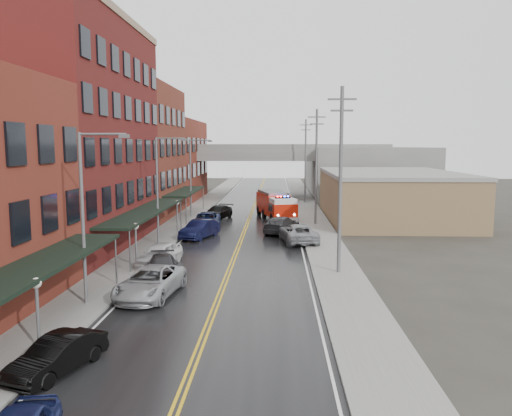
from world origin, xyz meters
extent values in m
plane|color=#2D2B26|center=(0.00, 0.00, 0.00)|extent=(220.00, 220.00, 0.00)
cube|color=black|center=(0.00, 30.00, 0.01)|extent=(11.00, 160.00, 0.02)
cube|color=slate|center=(-7.30, 30.00, 0.07)|extent=(3.00, 160.00, 0.15)
cube|color=slate|center=(7.30, 30.00, 0.07)|extent=(3.00, 160.00, 0.15)
cube|color=gray|center=(-5.65, 30.00, 0.07)|extent=(0.30, 160.00, 0.15)
cube|color=gray|center=(5.65, 30.00, 0.07)|extent=(0.30, 160.00, 0.15)
cube|color=#551716|center=(-13.30, 23.00, 9.00)|extent=(9.00, 20.00, 18.00)
cube|color=maroon|center=(-13.30, 40.50, 7.50)|extent=(9.00, 15.00, 15.00)
cube|color=maroon|center=(-13.30, 58.00, 6.00)|extent=(9.00, 20.00, 12.00)
cube|color=olive|center=(16.00, 40.00, 2.50)|extent=(14.00, 22.00, 5.00)
cube|color=slate|center=(18.00, 70.00, 4.00)|extent=(18.00, 30.00, 8.00)
cube|color=black|center=(-7.50, 4.00, 3.00)|extent=(2.60, 16.00, 0.18)
cylinder|color=slate|center=(-6.35, 11.60, 1.50)|extent=(0.10, 0.10, 3.00)
cube|color=black|center=(-7.50, 23.00, 3.00)|extent=(2.60, 18.00, 0.18)
cylinder|color=slate|center=(-6.35, 14.40, 1.50)|extent=(0.10, 0.10, 3.00)
cylinder|color=slate|center=(-6.35, 31.60, 1.50)|extent=(0.10, 0.10, 3.00)
cube|color=black|center=(-7.50, 40.50, 3.00)|extent=(2.60, 13.00, 0.18)
cylinder|color=slate|center=(-6.35, 34.40, 1.50)|extent=(0.10, 0.10, 3.00)
cylinder|color=slate|center=(-6.35, 46.60, 1.50)|extent=(0.10, 0.10, 3.00)
cylinder|color=#59595B|center=(-6.40, 2.00, 1.40)|extent=(0.14, 0.14, 2.80)
sphere|color=silver|center=(-6.40, 2.00, 2.90)|extent=(0.44, 0.44, 0.44)
cylinder|color=#59595B|center=(-6.40, 16.00, 1.40)|extent=(0.14, 0.14, 2.80)
sphere|color=silver|center=(-6.40, 16.00, 2.90)|extent=(0.44, 0.44, 0.44)
cylinder|color=#59595B|center=(-6.40, 30.00, 1.40)|extent=(0.14, 0.14, 2.80)
sphere|color=silver|center=(-6.40, 30.00, 2.90)|extent=(0.44, 0.44, 0.44)
cylinder|color=#59595B|center=(-6.80, 8.00, 4.50)|extent=(0.18, 0.18, 9.00)
cylinder|color=#59595B|center=(-5.60, 8.00, 8.90)|extent=(2.40, 0.12, 0.12)
cube|color=#59595B|center=(-4.50, 8.00, 8.80)|extent=(0.50, 0.22, 0.18)
cylinder|color=#59595B|center=(-6.80, 24.00, 4.50)|extent=(0.18, 0.18, 9.00)
cylinder|color=#59595B|center=(-5.60, 24.00, 8.90)|extent=(2.40, 0.12, 0.12)
cube|color=#59595B|center=(-4.50, 24.00, 8.80)|extent=(0.50, 0.22, 0.18)
cylinder|color=#59595B|center=(-6.80, 40.00, 4.50)|extent=(0.18, 0.18, 9.00)
cylinder|color=#59595B|center=(-5.60, 40.00, 8.90)|extent=(2.40, 0.12, 0.12)
cube|color=#59595B|center=(-4.50, 40.00, 8.80)|extent=(0.50, 0.22, 0.18)
cylinder|color=#59595B|center=(7.20, 15.00, 6.00)|extent=(0.24, 0.24, 12.00)
cube|color=#59595B|center=(7.20, 15.00, 11.20)|extent=(1.80, 0.12, 0.12)
cube|color=#59595B|center=(7.20, 15.00, 10.50)|extent=(1.40, 0.12, 0.12)
cylinder|color=#59595B|center=(7.20, 35.00, 6.00)|extent=(0.24, 0.24, 12.00)
cube|color=#59595B|center=(7.20, 35.00, 11.20)|extent=(1.80, 0.12, 0.12)
cube|color=#59595B|center=(7.20, 35.00, 10.50)|extent=(1.40, 0.12, 0.12)
cylinder|color=#59595B|center=(7.20, 55.00, 6.00)|extent=(0.24, 0.24, 12.00)
cube|color=#59595B|center=(7.20, 55.00, 11.20)|extent=(1.80, 0.12, 0.12)
cube|color=#59595B|center=(7.20, 55.00, 10.50)|extent=(1.40, 0.12, 0.12)
cube|color=slate|center=(0.00, 62.00, 6.75)|extent=(40.00, 10.00, 1.50)
cube|color=slate|center=(-11.00, 62.00, 3.00)|extent=(1.60, 8.00, 6.00)
cube|color=slate|center=(11.00, 62.00, 3.00)|extent=(1.60, 8.00, 6.00)
cube|color=red|center=(2.69, 40.73, 1.64)|extent=(4.10, 6.31, 2.22)
cube|color=red|center=(3.79, 36.76, 1.32)|extent=(3.28, 3.35, 1.59)
cube|color=silver|center=(3.79, 36.76, 2.38)|extent=(3.10, 3.11, 0.53)
cube|color=black|center=(3.73, 36.96, 1.64)|extent=(3.02, 2.34, 0.85)
cube|color=slate|center=(2.69, 40.73, 2.91)|extent=(3.73, 5.83, 0.32)
cube|color=black|center=(3.79, 36.76, 2.73)|extent=(1.71, 0.74, 0.15)
sphere|color=#FF0C0C|center=(3.23, 36.60, 2.81)|extent=(0.21, 0.21, 0.21)
sphere|color=#1933FF|center=(4.35, 36.91, 2.81)|extent=(0.21, 0.21, 0.21)
cylinder|color=black|center=(2.69, 36.34, 0.53)|extent=(1.12, 0.64, 1.06)
cylinder|color=black|center=(4.94, 36.96, 0.53)|extent=(1.12, 0.64, 1.06)
cylinder|color=black|center=(1.71, 39.91, 0.53)|extent=(1.12, 0.64, 1.06)
cylinder|color=black|center=(3.95, 40.53, 0.53)|extent=(1.12, 0.64, 1.06)
cylinder|color=black|center=(1.00, 42.45, 0.53)|extent=(1.12, 0.64, 1.06)
cylinder|color=black|center=(3.24, 43.07, 0.53)|extent=(1.12, 0.64, 1.06)
imported|color=black|center=(-4.87, 0.30, 0.67)|extent=(2.68, 4.33, 1.35)
imported|color=#9DA0A4|center=(-3.83, 9.70, 0.80)|extent=(3.38, 6.08, 1.61)
imported|color=#2A2A2D|center=(-4.13, 13.82, 0.66)|extent=(2.75, 4.86, 1.33)
imported|color=silver|center=(-5.00, 16.80, 0.79)|extent=(2.85, 4.96, 1.59)
imported|color=black|center=(-3.79, 27.20, 0.82)|extent=(3.28, 5.28, 1.64)
imported|color=#111D43|center=(-4.00, 33.14, 0.76)|extent=(2.75, 5.58, 1.52)
imported|color=black|center=(-3.60, 39.20, 0.75)|extent=(3.54, 5.55, 1.50)
imported|color=gray|center=(5.00, 25.55, 0.82)|extent=(3.60, 6.23, 1.63)
imported|color=#272629|center=(3.60, 30.13, 0.80)|extent=(3.97, 5.98, 1.61)
imported|color=silver|center=(3.90, 43.77, 0.70)|extent=(2.20, 4.30, 1.40)
imported|color=#0E1A34|center=(3.87, 50.90, 0.69)|extent=(1.70, 4.24, 1.37)
camera|label=1|loc=(3.18, -16.90, 8.35)|focal=35.00mm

